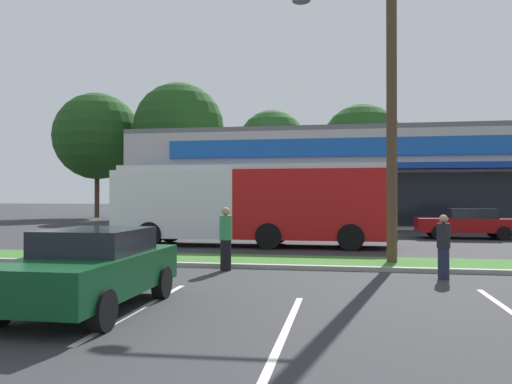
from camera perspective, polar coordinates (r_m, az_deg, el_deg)
name	(u,v)px	position (r m, az deg, el deg)	size (l,w,h in m)	color
grass_median	(286,261)	(15.69, 3.35, -7.63)	(56.00, 2.20, 0.12)	#386B28
curb_lip	(281,267)	(14.49, 2.81, -8.23)	(56.00, 0.24, 0.12)	#99968C
parking_stripe_1	(141,308)	(9.75, -12.59, -12.41)	(0.12, 4.80, 0.01)	silver
parking_stripe_2	(286,329)	(8.16, 3.34, -14.80)	(0.12, 4.80, 0.01)	silver
storefront_building	(369,180)	(37.71, 12.38, 1.34)	(31.75, 13.70, 6.34)	#BCB7AD
tree_far_left	(97,136)	(50.50, -17.09, 5.87)	(7.99, 7.99, 11.54)	#473323
tree_left	(179,128)	(47.37, -8.49, 6.96)	(8.10, 8.10, 12.16)	#473323
tree_mid_left	(272,145)	(48.66, 1.79, 5.24)	(6.40, 6.40, 10.03)	#473323
tree_mid	(362,146)	(47.18, 11.63, 4.98)	(7.39, 7.39, 10.16)	#473323
utility_pole	(387,63)	(15.88, 14.22, 13.65)	(3.03, 2.40, 11.06)	#4C3826
city_bus	(252,202)	(20.91, -0.40, -1.14)	(11.21, 2.71, 3.25)	#B71414
bus_stop_bench	(97,250)	(15.26, -17.13, -6.14)	(1.60, 0.45, 0.95)	brown
car_2	(91,268)	(9.71, -17.72, -8.00)	(1.95, 4.11, 1.43)	#0C3F1E
car_3	(468,223)	(26.48, 22.26, -3.17)	(4.57, 1.89, 1.42)	maroon
pedestrian_near_bench	(226,239)	(14.12, -3.35, -5.15)	(0.35, 0.35, 1.72)	black
pedestrian_by_pole	(444,247)	(13.45, 19.94, -5.69)	(0.32, 0.32, 1.57)	#1E2338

